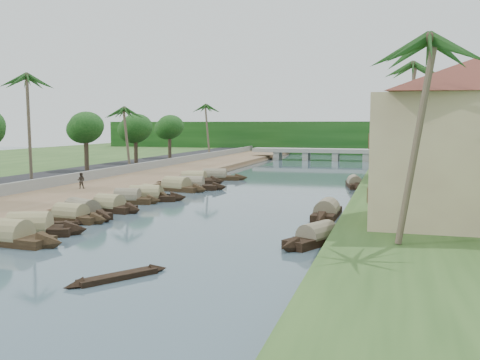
# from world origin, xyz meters

# --- Properties ---
(ground) EXTENTS (220.00, 220.00, 0.00)m
(ground) POSITION_xyz_m (0.00, 0.00, 0.00)
(ground) COLOR #3E525E
(ground) RESTS_ON ground
(left_bank) EXTENTS (10.00, 180.00, 0.80)m
(left_bank) POSITION_xyz_m (-16.00, 20.00, 0.40)
(left_bank) COLOR brown
(left_bank) RESTS_ON ground
(right_bank) EXTENTS (16.00, 180.00, 1.20)m
(right_bank) POSITION_xyz_m (19.00, 20.00, 0.60)
(right_bank) COLOR #28451B
(right_bank) RESTS_ON ground
(road) EXTENTS (8.00, 180.00, 1.40)m
(road) POSITION_xyz_m (-24.50, 20.00, 0.70)
(road) COLOR black
(road) RESTS_ON ground
(retaining_wall) EXTENTS (0.40, 180.00, 1.10)m
(retaining_wall) POSITION_xyz_m (-20.20, 20.00, 1.35)
(retaining_wall) COLOR slate
(retaining_wall) RESTS_ON left_bank
(treeline) EXTENTS (120.00, 14.00, 8.00)m
(treeline) POSITION_xyz_m (0.00, 100.00, 4.00)
(treeline) COLOR #10380F
(treeline) RESTS_ON ground
(bridge) EXTENTS (28.00, 4.00, 2.40)m
(bridge) POSITION_xyz_m (0.00, 72.00, 1.72)
(bridge) COLOR gray
(bridge) RESTS_ON ground
(building_near) EXTENTS (14.85, 14.85, 10.20)m
(building_near) POSITION_xyz_m (18.99, -2.00, 6.38)
(building_near) COLOR #CCBB89
(building_near) RESTS_ON right_bank
(building_mid) EXTENTS (14.11, 14.11, 9.70)m
(building_mid) POSITION_xyz_m (19.99, 14.00, 6.13)
(building_mid) COLOR beige
(building_mid) RESTS_ON right_bank
(building_far) EXTENTS (15.59, 15.59, 10.20)m
(building_far) POSITION_xyz_m (18.99, 28.00, 6.38)
(building_far) COLOR silver
(building_far) RESTS_ON right_bank
(building_distant) EXTENTS (12.62, 12.62, 9.20)m
(building_distant) POSITION_xyz_m (19.99, 48.00, 5.88)
(building_distant) COLOR #CCBB89
(building_distant) RESTS_ON right_bank
(sampan_1) EXTENTS (7.93, 4.35, 2.31)m
(sampan_1) POSITION_xyz_m (-8.90, -7.43, 0.42)
(sampan_1) COLOR black
(sampan_1) RESTS_ON ground
(sampan_2) EXTENTS (8.86, 2.38, 2.30)m
(sampan_2) POSITION_xyz_m (-8.68, -10.01, 0.42)
(sampan_2) COLOR black
(sampan_2) RESTS_ON ground
(sampan_3) EXTENTS (7.95, 4.74, 2.16)m
(sampan_3) POSITION_xyz_m (-9.42, -0.40, 0.41)
(sampan_3) COLOR black
(sampan_3) RESTS_ON ground
(sampan_4) EXTENTS (6.96, 2.26, 1.98)m
(sampan_4) POSITION_xyz_m (-9.18, -2.29, 0.41)
(sampan_4) COLOR black
(sampan_4) RESTS_ON ground
(sampan_5) EXTENTS (6.69, 2.60, 2.11)m
(sampan_5) POSITION_xyz_m (-8.78, 2.76, 0.41)
(sampan_5) COLOR black
(sampan_5) RESTS_ON ground
(sampan_6) EXTENTS (6.76, 2.60, 2.01)m
(sampan_6) POSITION_xyz_m (-9.49, 7.34, 0.41)
(sampan_6) COLOR black
(sampan_6) RESTS_ON ground
(sampan_7) EXTENTS (8.39, 4.30, 2.21)m
(sampan_7) POSITION_xyz_m (-8.65, 9.21, 0.42)
(sampan_7) COLOR black
(sampan_7) RESTS_ON ground
(sampan_8) EXTENTS (6.24, 4.33, 1.99)m
(sampan_8) POSITION_xyz_m (-8.75, 10.84, 0.41)
(sampan_8) COLOR black
(sampan_8) RESTS_ON ground
(sampan_9) EXTENTS (8.72, 2.91, 2.17)m
(sampan_9) POSITION_xyz_m (-7.75, 19.03, 0.41)
(sampan_9) COLOR black
(sampan_9) RESTS_ON ground
(sampan_10) EXTENTS (8.46, 3.79, 2.28)m
(sampan_10) POSITION_xyz_m (-8.85, 17.53, 0.42)
(sampan_10) COLOR black
(sampan_10) RESTS_ON ground
(sampan_11) EXTENTS (8.18, 4.01, 2.29)m
(sampan_11) POSITION_xyz_m (-9.46, 24.13, 0.42)
(sampan_11) COLOR black
(sampan_11) RESTS_ON ground
(sampan_12) EXTENTS (9.26, 3.47, 2.17)m
(sampan_12) POSITION_xyz_m (-8.49, 29.67, 0.41)
(sampan_12) COLOR black
(sampan_12) RESTS_ON ground
(sampan_13) EXTENTS (7.28, 1.92, 2.01)m
(sampan_13) POSITION_xyz_m (-10.04, 26.67, 0.41)
(sampan_13) COLOR black
(sampan_13) RESTS_ON ground
(sampan_14) EXTENTS (4.47, 7.27, 1.85)m
(sampan_14) POSITION_xyz_m (9.93, -4.62, 0.40)
(sampan_14) COLOR black
(sampan_14) RESTS_ON ground
(sampan_15) EXTENTS (1.95, 7.75, 2.08)m
(sampan_15) POSITION_xyz_m (9.35, 5.02, 0.41)
(sampan_15) COLOR black
(sampan_15) RESTS_ON ground
(sampan_16) EXTENTS (2.82, 7.91, 1.94)m
(sampan_16) POSITION_xyz_m (10.00, 26.49, 0.41)
(sampan_16) COLOR black
(sampan_16) RESTS_ON ground
(canoe_0) EXTENTS (3.67, 4.89, 0.72)m
(canoe_0) POSITION_xyz_m (1.85, -14.97, 0.10)
(canoe_0) COLOR black
(canoe_0) RESTS_ON ground
(canoe_1) EXTENTS (4.52, 2.59, 0.75)m
(canoe_1) POSITION_xyz_m (-9.37, -4.02, 0.10)
(canoe_1) COLOR black
(canoe_1) RESTS_ON ground
(canoe_2) EXTENTS (5.65, 3.78, 0.88)m
(canoe_2) POSITION_xyz_m (-10.77, 21.37, 0.10)
(canoe_2) COLOR black
(canoe_2) RESTS_ON ground
(palm_0) EXTENTS (3.20, 3.20, 11.94)m
(palm_0) POSITION_xyz_m (15.00, -8.94, 11.37)
(palm_0) COLOR brown
(palm_0) RESTS_ON ground
(palm_1) EXTENTS (3.20, 3.20, 9.77)m
(palm_1) POSITION_xyz_m (16.00, 4.39, 9.24)
(palm_1) COLOR brown
(palm_1) RESTS_ON ground
(palm_2) EXTENTS (3.20, 3.20, 13.82)m
(palm_2) POSITION_xyz_m (15.00, 20.68, 13.17)
(palm_2) COLOR brown
(palm_2) RESTS_ON ground
(palm_3) EXTENTS (3.20, 3.20, 10.33)m
(palm_3) POSITION_xyz_m (16.00, 39.92, 9.80)
(palm_3) COLOR brown
(palm_3) RESTS_ON ground
(palm_5) EXTENTS (3.20, 3.20, 12.77)m
(palm_5) POSITION_xyz_m (-24.00, 12.54, 12.34)
(palm_5) COLOR brown
(palm_5) RESTS_ON ground
(palm_6) EXTENTS (3.20, 3.20, 9.72)m
(palm_6) POSITION_xyz_m (-22.00, 31.25, 9.39)
(palm_6) COLOR brown
(palm_6) RESTS_ON ground
(palm_7) EXTENTS (3.20, 3.20, 11.09)m
(palm_7) POSITION_xyz_m (14.00, 55.73, 10.52)
(palm_7) COLOR brown
(palm_7) RESTS_ON ground
(palm_8) EXTENTS (3.20, 3.20, 11.14)m
(palm_8) POSITION_xyz_m (-20.50, 61.20, 10.77)
(palm_8) COLOR brown
(palm_8) RESTS_ON ground
(tree_3) EXTENTS (4.45, 4.45, 7.35)m
(tree_3) POSITION_xyz_m (-24.00, 23.66, 6.81)
(tree_3) COLOR #4B3D2B
(tree_3) RESTS_ON ground
(tree_4) EXTENTS (4.93, 4.93, 7.32)m
(tree_4) POSITION_xyz_m (-24.00, 37.47, 6.60)
(tree_4) COLOR #4B3D2B
(tree_4) RESTS_ON ground
(tree_5) EXTENTS (4.73, 4.73, 7.35)m
(tree_5) POSITION_xyz_m (-24.00, 50.42, 6.71)
(tree_5) COLOR #4B3D2B
(tree_5) RESTS_ON ground
(tree_6) EXTENTS (4.56, 4.56, 7.35)m
(tree_6) POSITION_xyz_m (24.00, 31.53, 6.58)
(tree_6) COLOR #4B3D2B
(tree_6) RESTS_ON ground
(person_far) EXTENTS (0.93, 0.81, 1.64)m
(person_far) POSITION_xyz_m (-16.47, 10.56, 1.62)
(person_far) COLOR #393128
(person_far) RESTS_ON left_bank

